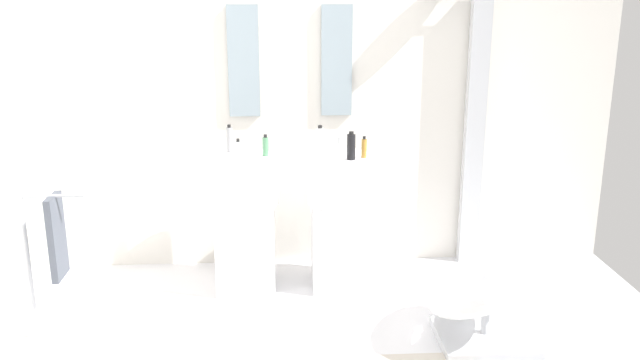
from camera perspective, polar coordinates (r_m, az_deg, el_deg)
rear_partition at (r=4.99m, az=-2.51°, el=7.32°), size 4.80×0.10×2.60m
pedestal_sink_left at (r=4.70m, az=-6.33°, el=-3.25°), size 0.47×0.47×1.05m
pedestal_sink_right at (r=4.71m, az=1.76°, el=-3.11°), size 0.47×0.47×1.05m
vanity_mirror_left at (r=4.89m, az=-6.47°, el=9.91°), size 0.22×0.03×0.78m
vanity_mirror_right at (r=4.90m, az=1.41°, el=10.02°), size 0.22×0.03×0.78m
shower_column at (r=5.10m, az=12.76°, el=4.63°), size 0.49×0.24×2.05m
lounge_chair at (r=4.13m, az=13.96°, el=-8.84°), size 1.07×1.07×0.65m
towel_rack at (r=4.24m, az=-21.66°, el=-4.76°), size 0.37×0.22×0.95m
soap_bottle_clear at (r=4.44m, az=-6.90°, el=2.43°), size 0.04×0.04×0.15m
soap_bottle_white at (r=4.61m, az=0.00°, el=3.35°), size 0.05×0.05×0.20m
soap_bottle_grey at (r=4.70m, az=-7.64°, el=3.42°), size 0.04×0.04×0.19m
soap_bottle_amber at (r=4.52m, az=3.74°, el=2.72°), size 0.04×0.04×0.14m
soap_bottle_green at (r=4.57m, az=-4.61°, el=2.86°), size 0.04×0.04×0.15m
soap_bottle_black at (r=4.46m, az=2.64°, el=2.84°), size 0.06×0.06×0.19m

